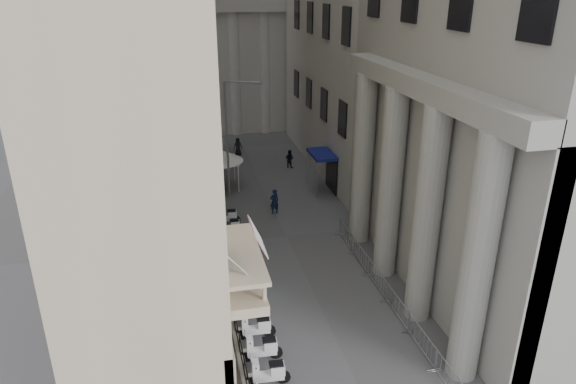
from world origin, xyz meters
name	(u,v)px	position (x,y,z in m)	size (l,w,h in m)	color
iron_fence	(219,253)	(-4.30, 18.00, 0.00)	(0.30, 28.00, 1.40)	black
blue_awning	(321,191)	(4.15, 26.00, 0.00)	(1.60, 3.00, 3.00)	navy
scooter_2	(269,384)	(-3.40, 7.01, 0.00)	(0.56, 1.40, 1.50)	white
scooter_3	(262,359)	(-3.40, 8.48, 0.00)	(0.56, 1.40, 1.50)	white
scooter_4	(257,337)	(-3.40, 9.94, 0.00)	(0.56, 1.40, 1.50)	white
scooter_5	(252,318)	(-3.40, 11.41, 0.00)	(0.56, 1.40, 1.50)	white
scooter_6	(247,300)	(-3.40, 12.88, 0.00)	(0.56, 1.40, 1.50)	white
scooter_7	(243,285)	(-3.40, 14.35, 0.00)	(0.56, 1.40, 1.50)	white
scooter_8	(239,270)	(-3.40, 15.82, 0.00)	(0.56, 1.40, 1.50)	white
scooter_9	(236,257)	(-3.40, 17.29, 0.00)	(0.56, 1.40, 1.50)	white
scooter_10	(233,245)	(-3.40, 18.76, 0.00)	(0.56, 1.40, 1.50)	white
scooter_11	(230,235)	(-3.40, 20.22, 0.00)	(0.56, 1.40, 1.50)	white
scooter_12	(227,225)	(-3.40, 21.69, 0.00)	(0.56, 1.40, 1.50)	white
barrier_1	(420,351)	(3.28, 7.54, 0.00)	(0.60, 2.40, 1.10)	#95989C
barrier_2	(396,316)	(3.28, 10.04, 0.00)	(0.60, 2.40, 1.10)	#95989C
barrier_3	(377,288)	(3.28, 12.54, 0.00)	(0.60, 2.40, 1.10)	#95989C
barrier_4	(360,264)	(3.28, 15.04, 0.00)	(0.60, 2.40, 1.10)	#95989C
barrier_5	(346,243)	(3.28, 17.54, 0.00)	(0.60, 2.40, 1.10)	#95989C
security_tent	(218,155)	(-3.23, 28.47, 2.55)	(3.75, 3.75, 3.05)	white
street_lamp	(231,129)	(-2.37, 26.59, 5.02)	(2.55, 1.28, 8.41)	#979A9F
info_kiosk	(236,272)	(-3.77, 14.22, 0.90)	(0.45, 0.87, 1.77)	black
pedestrian_a	(274,201)	(-0.07, 22.77, 0.87)	(0.64, 0.42, 1.74)	#0C1733
pedestrian_b	(289,159)	(3.00, 31.74, 0.77)	(0.75, 0.58, 1.54)	black
pedestrian_c	(238,147)	(-0.83, 36.00, 0.81)	(0.80, 0.52, 1.63)	black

